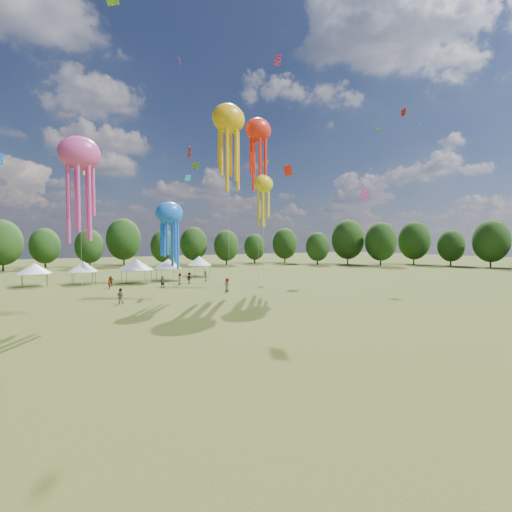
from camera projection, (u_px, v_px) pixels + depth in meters
ground at (445, 385)px, 18.65m from camera, size 300.00×300.00×0.00m
spectator_near at (120, 296)px, 42.31m from camera, size 1.08×1.02×1.75m
spectators_far at (179, 280)px, 58.50m from camera, size 16.96×15.06×1.90m
festival_tents at (130, 264)px, 64.50m from camera, size 33.21×9.92×4.02m
show_kites at (190, 151)px, 52.49m from camera, size 44.45×17.99×29.22m
small_kites at (170, 79)px, 53.13m from camera, size 71.20×69.61×45.28m
treeline at (117, 244)px, 69.66m from camera, size 201.57×95.24×13.43m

